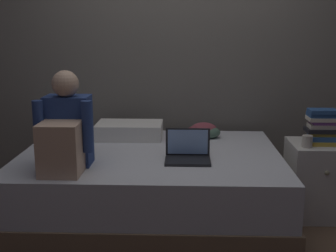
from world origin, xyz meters
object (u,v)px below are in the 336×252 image
at_px(book_stack, 322,127).
at_px(mug, 307,141).
at_px(nightstand, 317,180).
at_px(bed, 151,185).
at_px(laptop, 188,153).
at_px(pillow, 130,130).
at_px(clothes_pile, 204,131).
at_px(person_sitting, 65,132).

bearing_deg(book_stack, mug, -142.46).
bearing_deg(nightstand, mug, -137.31).
relative_size(bed, laptop, 6.25).
bearing_deg(mug, pillow, 160.66).
xyz_separation_m(laptop, pillow, (-0.50, 0.65, 0.01)).
bearing_deg(clothes_pile, nightstand, -24.93).
bearing_deg(book_stack, person_sitting, -165.40).
relative_size(book_stack, clothes_pile, 0.94).
height_order(pillow, book_stack, book_stack).
distance_m(mug, clothes_pile, 0.91).
distance_m(laptop, pillow, 0.82).
xyz_separation_m(person_sitting, mug, (1.71, 0.38, -0.15)).
bearing_deg(bed, clothes_pile, 48.96).
relative_size(laptop, pillow, 0.57).
bearing_deg(mug, clothes_pile, 144.72).
bearing_deg(bed, laptop, -35.75).
relative_size(pillow, book_stack, 2.07).
bearing_deg(mug, nightstand, 42.69).
bearing_deg(person_sitting, book_stack, 14.60).
distance_m(nightstand, mug, 0.38).
relative_size(bed, nightstand, 3.40).
height_order(bed, mug, mug).
xyz_separation_m(person_sitting, laptop, (0.82, 0.21, -0.20)).
bearing_deg(bed, pillow, 115.61).
relative_size(bed, pillow, 3.57).
bearing_deg(person_sitting, clothes_pile, 43.14).
distance_m(book_stack, clothes_pile, 0.98).
bearing_deg(clothes_pile, pillow, -176.46).
relative_size(pillow, clothes_pile, 1.94).
height_order(bed, clothes_pile, clothes_pile).
relative_size(nightstand, mug, 6.54).
height_order(person_sitting, laptop, person_sitting).
height_order(person_sitting, mug, person_sitting).
relative_size(nightstand, pillow, 1.05).
bearing_deg(pillow, book_stack, -14.12).
bearing_deg(book_stack, bed, -177.04).
relative_size(bed, book_stack, 7.40).
bearing_deg(person_sitting, laptop, 14.31).
xyz_separation_m(laptop, clothes_pile, (0.14, 0.69, 0.00)).
xyz_separation_m(bed, pillow, (-0.22, 0.45, 0.33)).
xyz_separation_m(bed, mug, (1.17, -0.04, 0.37)).
xyz_separation_m(person_sitting, clothes_pile, (0.96, 0.90, -0.19)).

